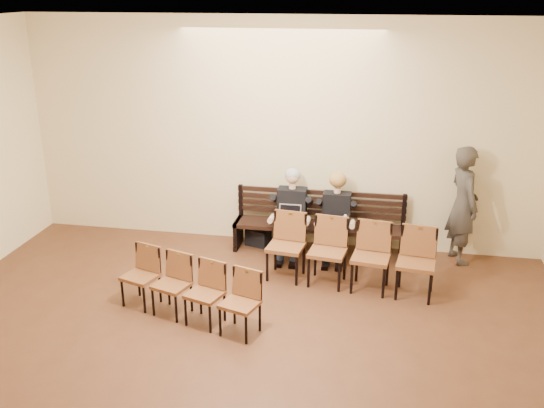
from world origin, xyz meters
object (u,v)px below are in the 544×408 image
(laptop, at_px, (288,223))
(bench, at_px, (318,239))
(water_bottle, at_px, (345,230))
(chair_row_front, at_px, (349,255))
(passerby, at_px, (464,196))
(chair_row_back, at_px, (188,290))
(bag, at_px, (258,237))
(seated_woman, at_px, (336,220))
(seated_man, at_px, (291,214))

(laptop, bearing_deg, bench, 28.24)
(bench, distance_m, water_bottle, 0.67)
(bench, height_order, chair_row_front, chair_row_front)
(passerby, distance_m, chair_row_back, 4.21)
(bag, height_order, chair_row_front, chair_row_front)
(seated_woman, xyz_separation_m, water_bottle, (0.16, -0.28, -0.03))
(bench, xyz_separation_m, seated_man, (-0.41, -0.12, 0.42))
(laptop, bearing_deg, bag, 133.98)
(laptop, distance_m, bag, 0.81)
(laptop, xyz_separation_m, passerby, (2.50, 0.41, 0.44))
(chair_row_back, bearing_deg, laptop, 82.27)
(seated_woman, xyz_separation_m, passerby, (1.82, 0.22, 0.42))
(seated_man, bearing_deg, bag, 158.39)
(laptop, relative_size, chair_row_back, 0.18)
(bench, xyz_separation_m, passerby, (2.09, 0.10, 0.79))
(bag, height_order, chair_row_back, chair_row_back)
(seated_woman, bearing_deg, laptop, -164.08)
(bench, distance_m, laptop, 0.62)
(bench, relative_size, bag, 7.23)
(bag, height_order, passerby, passerby)
(chair_row_front, bearing_deg, passerby, 43.54)
(chair_row_front, bearing_deg, bag, 149.40)
(seated_woman, xyz_separation_m, chair_row_front, (0.26, -0.93, -0.13))
(passerby, relative_size, chair_row_front, 0.90)
(passerby, bearing_deg, laptop, 79.55)
(chair_row_front, bearing_deg, bench, 123.75)
(seated_woman, distance_m, laptop, 0.71)
(chair_row_front, bearing_deg, laptop, 149.03)
(bag, bearing_deg, bench, -5.93)
(bag, distance_m, passerby, 3.17)
(passerby, distance_m, chair_row_front, 2.01)
(water_bottle, relative_size, chair_row_front, 0.10)
(water_bottle, xyz_separation_m, chair_row_front, (0.10, -0.65, -0.10))
(laptop, distance_m, water_bottle, 0.84)
(seated_man, distance_m, passerby, 2.53)
(chair_row_back, bearing_deg, bench, 77.07)
(seated_woman, xyz_separation_m, chair_row_back, (-1.61, -2.14, -0.21))
(bag, relative_size, chair_row_back, 0.19)
(seated_man, relative_size, passerby, 0.64)
(bench, distance_m, passerby, 2.23)
(seated_man, xyz_separation_m, bag, (-0.56, 0.22, -0.51))
(bag, xyz_separation_m, chair_row_front, (1.49, -1.15, 0.33))
(seated_man, xyz_separation_m, seated_woman, (0.67, 0.00, -0.05))
(bag, bearing_deg, laptop, -37.09)
(seated_man, distance_m, seated_woman, 0.68)
(bench, distance_m, seated_woman, 0.47)
(seated_woman, relative_size, chair_row_front, 0.53)
(seated_man, bearing_deg, chair_row_back, -113.66)
(seated_woman, relative_size, water_bottle, 5.39)
(seated_man, relative_size, seated_woman, 1.09)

